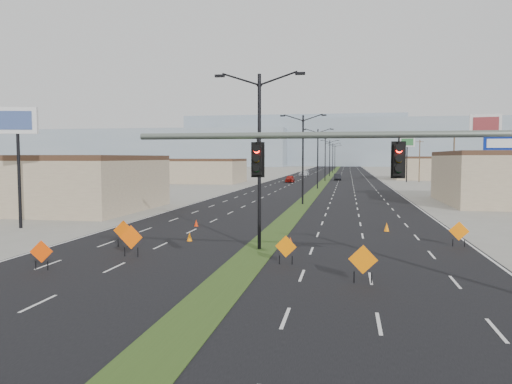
% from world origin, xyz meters
% --- Properties ---
extents(ground, '(600.00, 600.00, 0.00)m').
position_xyz_m(ground, '(0.00, 0.00, 0.00)').
color(ground, gray).
rests_on(ground, ground).
extents(road_surface, '(25.00, 400.00, 0.02)m').
position_xyz_m(road_surface, '(0.00, 100.00, 0.00)').
color(road_surface, black).
rests_on(road_surface, ground).
extents(median_strip, '(2.00, 400.00, 0.04)m').
position_xyz_m(median_strip, '(0.00, 100.00, 0.00)').
color(median_strip, '#314A1A').
rests_on(median_strip, ground).
extents(building_sw_far, '(30.00, 14.00, 4.50)m').
position_xyz_m(building_sw_far, '(-32.00, 85.00, 2.25)').
color(building_sw_far, tan).
rests_on(building_sw_far, ground).
extents(building_se_far, '(44.00, 16.00, 5.00)m').
position_xyz_m(building_se_far, '(38.00, 110.00, 2.50)').
color(building_se_far, tan).
rests_on(building_se_far, ground).
extents(mesa_west, '(180.00, 50.00, 22.00)m').
position_xyz_m(mesa_west, '(-120.00, 280.00, 11.00)').
color(mesa_west, gray).
rests_on(mesa_west, ground).
extents(mesa_center, '(220.00, 50.00, 28.00)m').
position_xyz_m(mesa_center, '(40.00, 300.00, 14.00)').
color(mesa_center, gray).
rests_on(mesa_center, ground).
extents(mesa_backdrop, '(140.00, 50.00, 32.00)m').
position_xyz_m(mesa_backdrop, '(-30.00, 320.00, 16.00)').
color(mesa_backdrop, gray).
rests_on(mesa_backdrop, ground).
extents(signal_mast, '(16.30, 0.60, 8.00)m').
position_xyz_m(signal_mast, '(8.56, 2.00, 4.79)').
color(signal_mast, slate).
rests_on(signal_mast, ground).
extents(streetlight_0, '(5.15, 0.24, 10.02)m').
position_xyz_m(streetlight_0, '(0.00, 12.00, 5.42)').
color(streetlight_0, black).
rests_on(streetlight_0, ground).
extents(streetlight_1, '(5.15, 0.24, 10.02)m').
position_xyz_m(streetlight_1, '(0.00, 40.00, 5.42)').
color(streetlight_1, black).
rests_on(streetlight_1, ground).
extents(streetlight_2, '(5.15, 0.24, 10.02)m').
position_xyz_m(streetlight_2, '(0.00, 68.00, 5.42)').
color(streetlight_2, black).
rests_on(streetlight_2, ground).
extents(streetlight_3, '(5.15, 0.24, 10.02)m').
position_xyz_m(streetlight_3, '(0.00, 96.00, 5.42)').
color(streetlight_3, black).
rests_on(streetlight_3, ground).
extents(streetlight_4, '(5.15, 0.24, 10.02)m').
position_xyz_m(streetlight_4, '(0.00, 124.00, 5.42)').
color(streetlight_4, black).
rests_on(streetlight_4, ground).
extents(streetlight_5, '(5.15, 0.24, 10.02)m').
position_xyz_m(streetlight_5, '(0.00, 152.00, 5.42)').
color(streetlight_5, black).
rests_on(streetlight_5, ground).
extents(streetlight_6, '(5.15, 0.24, 10.02)m').
position_xyz_m(streetlight_6, '(0.00, 180.00, 5.42)').
color(streetlight_6, black).
rests_on(streetlight_6, ground).
extents(utility_pole_1, '(1.60, 0.20, 9.00)m').
position_xyz_m(utility_pole_1, '(20.00, 60.00, 4.67)').
color(utility_pole_1, '#4C3823').
rests_on(utility_pole_1, ground).
extents(utility_pole_2, '(1.60, 0.20, 9.00)m').
position_xyz_m(utility_pole_2, '(20.00, 95.00, 4.67)').
color(utility_pole_2, '#4C3823').
rests_on(utility_pole_2, ground).
extents(utility_pole_3, '(1.60, 0.20, 9.00)m').
position_xyz_m(utility_pole_3, '(20.00, 130.00, 4.67)').
color(utility_pole_3, '#4C3823').
rests_on(utility_pole_3, ground).
extents(car_left, '(1.80, 4.37, 1.48)m').
position_xyz_m(car_left, '(-7.04, 88.82, 0.74)').
color(car_left, '#9D1711').
rests_on(car_left, ground).
extents(car_mid, '(1.78, 4.60, 1.49)m').
position_xyz_m(car_mid, '(2.67, 100.42, 0.75)').
color(car_mid, black).
rests_on(car_mid, ground).
extents(car_far, '(2.70, 5.66, 1.59)m').
position_xyz_m(car_far, '(-7.08, 124.37, 0.80)').
color(car_far, silver).
rests_on(car_far, ground).
extents(construction_sign_0, '(1.05, 0.29, 1.42)m').
position_xyz_m(construction_sign_0, '(-9.15, 4.94, 0.83)').
color(construction_sign_0, '#E33F04').
rests_on(construction_sign_0, ground).
extents(construction_sign_1, '(1.20, 0.17, 1.60)m').
position_xyz_m(construction_sign_1, '(-8.01, 11.24, 0.94)').
color(construction_sign_1, '#D55204').
rests_on(construction_sign_1, ground).
extents(construction_sign_2, '(1.28, 0.07, 1.70)m').
position_xyz_m(construction_sign_2, '(-6.34, 8.65, 1.00)').
color(construction_sign_2, '#F35605').
rests_on(construction_sign_2, ground).
extents(construction_sign_3, '(1.08, 0.21, 1.45)m').
position_xyz_m(construction_sign_3, '(2.00, 8.25, 0.85)').
color(construction_sign_3, orange).
rests_on(construction_sign_3, ground).
extents(construction_sign_4, '(1.23, 0.16, 1.64)m').
position_xyz_m(construction_sign_4, '(5.64, 5.15, 0.96)').
color(construction_sign_4, orange).
rests_on(construction_sign_4, ground).
extents(construction_sign_5, '(1.12, 0.29, 1.52)m').
position_xyz_m(construction_sign_5, '(11.50, 14.98, 0.89)').
color(construction_sign_5, orange).
rests_on(construction_sign_5, ground).
extents(cone_0, '(0.41, 0.41, 0.57)m').
position_xyz_m(cone_0, '(-4.83, 13.96, 0.29)').
color(cone_0, orange).
rests_on(cone_0, ground).
extents(cone_1, '(0.50, 0.50, 0.63)m').
position_xyz_m(cone_1, '(1.70, 12.94, 0.31)').
color(cone_1, '#E64404').
rests_on(cone_1, ground).
extents(cone_2, '(0.49, 0.49, 0.65)m').
position_xyz_m(cone_2, '(7.76, 20.51, 0.33)').
color(cone_2, orange).
rests_on(cone_2, ground).
extents(cone_3, '(0.38, 0.38, 0.54)m').
position_xyz_m(cone_3, '(-6.42, 20.49, 0.27)').
color(cone_3, red).
rests_on(cone_3, ground).
extents(pole_sign_west, '(2.94, 1.05, 9.01)m').
position_xyz_m(pole_sign_west, '(-19.19, 17.36, 7.32)').
color(pole_sign_west, black).
rests_on(pole_sign_west, ground).
extents(pole_sign_east_near, '(3.30, 0.82, 10.08)m').
position_xyz_m(pole_sign_east_near, '(19.93, 43.30, 8.26)').
color(pole_sign_east_near, black).
rests_on(pole_sign_east_near, ground).
extents(pole_sign_east_far, '(3.09, 1.25, 9.60)m').
position_xyz_m(pole_sign_east_far, '(17.36, 94.61, 7.84)').
color(pole_sign_east_far, black).
rests_on(pole_sign_east_far, ground).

